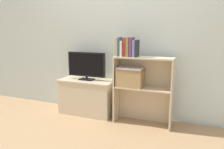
# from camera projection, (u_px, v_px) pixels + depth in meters

# --- Properties ---
(ground_plane) EXTENTS (16.00, 16.00, 0.00)m
(ground_plane) POSITION_uv_depth(u_px,v_px,m) (108.00, 122.00, 3.10)
(ground_plane) COLOR #A37F56
(wall_back) EXTENTS (10.00, 0.05, 2.40)m
(wall_back) POSITION_uv_depth(u_px,v_px,m) (119.00, 35.00, 3.23)
(wall_back) COLOR #B2BCB2
(wall_back) RESTS_ON ground_plane
(tv_stand) EXTENTS (0.85, 0.39, 0.53)m
(tv_stand) POSITION_uv_depth(u_px,v_px,m) (87.00, 97.00, 3.37)
(tv_stand) COLOR #CCB793
(tv_stand) RESTS_ON ground_plane
(tv) EXTENTS (0.61, 0.14, 0.42)m
(tv) POSITION_uv_depth(u_px,v_px,m) (86.00, 65.00, 3.27)
(tv) COLOR black
(tv) RESTS_ON tv_stand
(bookshelf_lower_tier) EXTENTS (0.79, 0.27, 0.52)m
(bookshelf_lower_tier) POSITION_uv_depth(u_px,v_px,m) (144.00, 100.00, 3.04)
(bookshelf_lower_tier) COLOR #CCB793
(bookshelf_lower_tier) RESTS_ON ground_plane
(bookshelf_upper_tier) EXTENTS (0.79, 0.27, 0.41)m
(bookshelf_upper_tier) POSITION_uv_depth(u_px,v_px,m) (145.00, 68.00, 2.95)
(bookshelf_upper_tier) COLOR #CCB793
(bookshelf_upper_tier) RESTS_ON bookshelf_lower_tier
(book_tan) EXTENTS (0.03, 0.14, 0.25)m
(book_tan) POSITION_uv_depth(u_px,v_px,m) (118.00, 47.00, 2.94)
(book_tan) COLOR tan
(book_tan) RESTS_ON bookshelf_upper_tier
(book_teal) EXTENTS (0.02, 0.13, 0.26)m
(book_teal) POSITION_uv_depth(u_px,v_px,m) (120.00, 47.00, 2.93)
(book_teal) COLOR #1E7075
(book_teal) RESTS_ON bookshelf_upper_tier
(book_ivory) EXTENTS (0.03, 0.14, 0.21)m
(book_ivory) POSITION_uv_depth(u_px,v_px,m) (122.00, 49.00, 2.93)
(book_ivory) COLOR silver
(book_ivory) RESTS_ON bookshelf_upper_tier
(book_crimson) EXTENTS (0.04, 0.12, 0.25)m
(book_crimson) POSITION_uv_depth(u_px,v_px,m) (125.00, 47.00, 2.91)
(book_crimson) COLOR #B22328
(book_crimson) RESTS_ON bookshelf_upper_tier
(book_olive) EXTENTS (0.04, 0.15, 0.26)m
(book_olive) POSITION_uv_depth(u_px,v_px,m) (129.00, 47.00, 2.89)
(book_olive) COLOR olive
(book_olive) RESTS_ON bookshelf_upper_tier
(book_plum) EXTENTS (0.04, 0.15, 0.25)m
(book_plum) POSITION_uv_depth(u_px,v_px,m) (132.00, 47.00, 2.87)
(book_plum) COLOR #6B2D66
(book_plum) RESTS_ON bookshelf_upper_tier
(book_skyblue) EXTENTS (0.03, 0.14, 0.22)m
(book_skyblue) POSITION_uv_depth(u_px,v_px,m) (135.00, 48.00, 2.86)
(book_skyblue) COLOR #709ECC
(book_skyblue) RESTS_ON bookshelf_upper_tier
(book_charcoal) EXTENTS (0.03, 0.14, 0.22)m
(book_charcoal) POSITION_uv_depth(u_px,v_px,m) (137.00, 48.00, 2.85)
(book_charcoal) COLOR #232328
(book_charcoal) RESTS_ON bookshelf_upper_tier
(storage_basket_left) EXTENTS (0.36, 0.23, 0.25)m
(storage_basket_left) POSITION_uv_depth(u_px,v_px,m) (130.00, 77.00, 2.98)
(storage_basket_left) COLOR tan
(storage_basket_left) RESTS_ON bookshelf_lower_tier
(laptop) EXTENTS (0.35, 0.22, 0.02)m
(laptop) POSITION_uv_depth(u_px,v_px,m) (130.00, 68.00, 2.95)
(laptop) COLOR #BCBCC1
(laptop) RESTS_ON storage_basket_left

